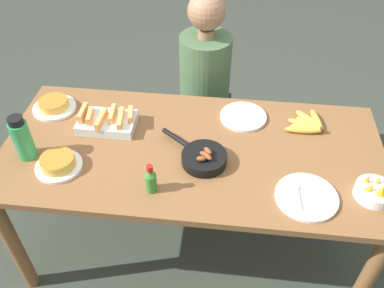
# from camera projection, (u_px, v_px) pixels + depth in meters

# --- Properties ---
(ground_plane) EXTENTS (14.00, 14.00, 0.00)m
(ground_plane) POSITION_uv_depth(u_px,v_px,m) (192.00, 241.00, 2.47)
(ground_plane) COLOR #383D33
(dining_table) EXTENTS (1.83, 0.85, 0.78)m
(dining_table) POSITION_uv_depth(u_px,v_px,m) (192.00, 163.00, 2.01)
(dining_table) COLOR brown
(dining_table) RESTS_ON ground_plane
(banana_bunch) EXTENTS (0.20, 0.20, 0.04)m
(banana_bunch) POSITION_uv_depth(u_px,v_px,m) (308.00, 125.00, 2.04)
(banana_bunch) COLOR gold
(banana_bunch) RESTS_ON dining_table
(melon_tray) EXTENTS (0.28, 0.19, 0.10)m
(melon_tray) POSITION_uv_depth(u_px,v_px,m) (107.00, 121.00, 2.04)
(melon_tray) COLOR silver
(melon_tray) RESTS_ON dining_table
(skillet) EXTENTS (0.33, 0.28, 0.09)m
(skillet) POSITION_uv_depth(u_px,v_px,m) (203.00, 158.00, 1.86)
(skillet) COLOR black
(skillet) RESTS_ON dining_table
(frittata_plate_center) EXTENTS (0.21, 0.21, 0.06)m
(frittata_plate_center) POSITION_uv_depth(u_px,v_px,m) (58.00, 163.00, 1.83)
(frittata_plate_center) COLOR white
(frittata_plate_center) RESTS_ON dining_table
(frittata_plate_side) EXTENTS (0.23, 0.23, 0.06)m
(frittata_plate_side) POSITION_uv_depth(u_px,v_px,m) (54.00, 106.00, 2.15)
(frittata_plate_side) COLOR white
(frittata_plate_side) RESTS_ON dining_table
(empty_plate_near_front) EXTENTS (0.27, 0.27, 0.02)m
(empty_plate_near_front) POSITION_uv_depth(u_px,v_px,m) (306.00, 197.00, 1.71)
(empty_plate_near_front) COLOR white
(empty_plate_near_front) RESTS_ON dining_table
(empty_plate_far_left) EXTENTS (0.24, 0.24, 0.02)m
(empty_plate_far_left) POSITION_uv_depth(u_px,v_px,m) (243.00, 117.00, 2.11)
(empty_plate_far_left) COLOR white
(empty_plate_far_left) RESTS_ON dining_table
(fruit_bowl_mango) EXTENTS (0.16, 0.16, 0.10)m
(fruit_bowl_mango) POSITION_uv_depth(u_px,v_px,m) (375.00, 191.00, 1.70)
(fruit_bowl_mango) COLOR white
(fruit_bowl_mango) RESTS_ON dining_table
(water_bottle) EXTENTS (0.09, 0.09, 0.23)m
(water_bottle) POSITION_uv_depth(u_px,v_px,m) (22.00, 138.00, 1.83)
(water_bottle) COLOR #2D9351
(water_bottle) RESTS_ON dining_table
(hot_sauce_bottle) EXTENTS (0.05, 0.05, 0.15)m
(hot_sauce_bottle) POSITION_uv_depth(u_px,v_px,m) (151.00, 180.00, 1.71)
(hot_sauce_bottle) COLOR #337F2D
(hot_sauce_bottle) RESTS_ON dining_table
(person_figure) EXTENTS (0.34, 0.34, 1.26)m
(person_figure) POSITION_uv_depth(u_px,v_px,m) (204.00, 103.00, 2.61)
(person_figure) COLOR black
(person_figure) RESTS_ON ground_plane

